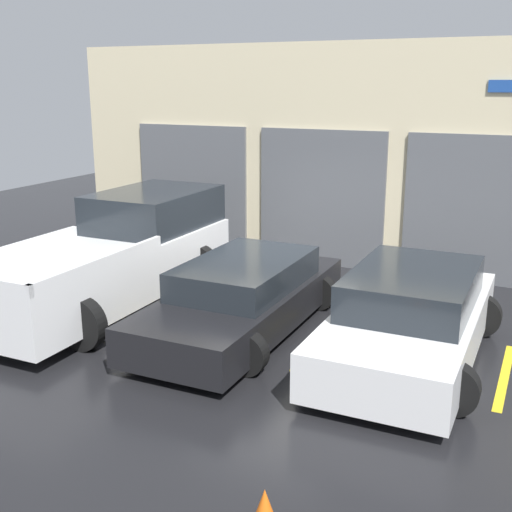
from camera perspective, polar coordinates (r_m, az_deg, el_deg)
ground_plane at (r=11.38m, az=1.53°, el=-4.50°), size 28.00×28.00×0.00m
shophouse_building at (r=13.87m, az=7.08°, el=8.63°), size 12.44×0.68×4.64m
pickup_truck at (r=11.69m, az=-12.10°, el=0.10°), size 2.47×5.53×1.84m
sedan_white at (r=9.36m, az=13.54°, el=-5.36°), size 2.28×4.40×1.30m
sedan_side at (r=10.19m, az=-1.13°, el=-3.65°), size 2.14×4.64×1.14m
parking_stripe_far_left at (r=12.51m, az=-17.65°, el=-3.37°), size 0.12×2.20×0.01m
parking_stripe_left at (r=10.96m, az=-7.39°, el=-5.39°), size 0.12×2.20×0.01m
parking_stripe_centre at (r=9.88m, az=5.74°, el=-7.70°), size 0.12×2.20×0.01m
parking_stripe_right at (r=9.43m, az=21.22°, el=-9.88°), size 0.12×2.20×0.01m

